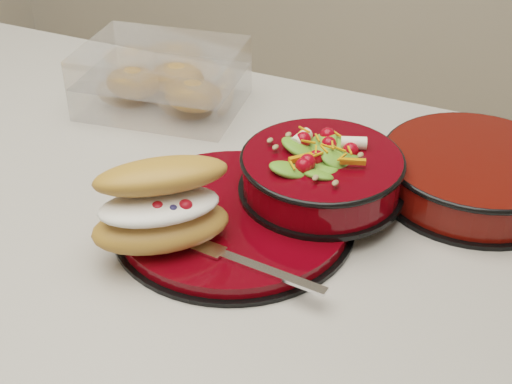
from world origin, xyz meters
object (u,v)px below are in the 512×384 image
at_px(croissant, 162,205).
at_px(fork, 251,265).
at_px(dinner_plate, 234,218).
at_px(salad_bowl, 322,168).
at_px(extra_bowl, 474,172).
at_px(pastry_box, 163,79).

bearing_deg(croissant, fork, -41.72).
relative_size(dinner_plate, fork, 1.76).
distance_m(croissant, fork, 0.12).
relative_size(salad_bowl, croissant, 1.17).
distance_m(dinner_plate, croissant, 0.11).
relative_size(salad_bowl, extra_bowl, 0.84).
height_order(dinner_plate, fork, fork).
bearing_deg(dinner_plate, extra_bowl, 37.74).
distance_m(salad_bowl, pastry_box, 0.35).
bearing_deg(fork, dinner_plate, 41.54).
distance_m(salad_bowl, croissant, 0.20).
height_order(salad_bowl, fork, salad_bowl).
bearing_deg(salad_bowl, fork, -96.14).
bearing_deg(fork, salad_bowl, -1.09).
xyz_separation_m(fork, pastry_box, (-0.29, 0.32, 0.02)).
height_order(fork, extra_bowl, extra_bowl).
relative_size(croissant, fork, 1.06).
distance_m(pastry_box, extra_bowl, 0.48).
relative_size(dinner_plate, croissant, 1.66).
bearing_deg(pastry_box, salad_bowl, -34.49).
relative_size(fork, extra_bowl, 0.68).
bearing_deg(salad_bowl, dinner_plate, -133.71).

